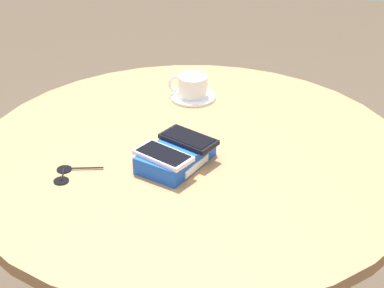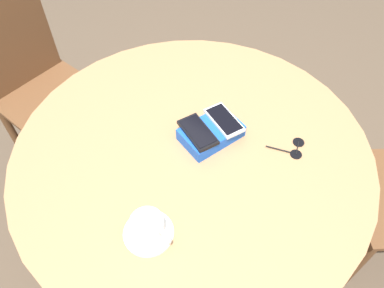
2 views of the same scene
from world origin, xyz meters
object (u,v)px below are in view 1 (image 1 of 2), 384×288
coffee_cup (192,85)px  sunglasses (66,174)px  saucer (193,97)px  phone_box (176,156)px  phone_black (188,139)px  phone_white (163,155)px  round_table (192,187)px

coffee_cup → sunglasses: (-0.49, 0.16, -0.04)m
saucer → sunglasses: 0.52m
phone_box → phone_black: bearing=-21.3°
phone_white → coffee_cup: 0.42m
phone_box → phone_white: 0.06m
phone_white → phone_black: 0.10m
coffee_cup → phone_white: bearing=-172.4°
phone_box → saucer: phone_box is taller
round_table → sunglasses: (-0.19, 0.25, 0.11)m
round_table → phone_black: size_ratio=7.24×
phone_box → phone_white: (-0.05, 0.01, 0.03)m
coffee_cup → phone_black: bearing=-165.0°
sunglasses → coffee_cup: bearing=-18.5°
phone_white → sunglasses: size_ratio=1.41×
phone_black → phone_white: bearing=160.8°
phone_white → coffee_cup: coffee_cup is taller
round_table → phone_black: (-0.03, 0.00, 0.16)m
round_table → sunglasses: bearing=127.5°
sunglasses → round_table: bearing=-52.5°
phone_box → phone_black: phone_black is taller
round_table → phone_box: size_ratio=5.31×
phone_white → coffee_cup: size_ratio=1.29×
coffee_cup → saucer: bearing=-86.0°
phone_box → sunglasses: phone_box is taller
round_table → phone_box: 0.15m
phone_black → sunglasses: phone_black is taller
phone_box → saucer: size_ratio=1.58×
phone_box → sunglasses: 0.26m
phone_white → round_table: bearing=-16.0°
saucer → phone_white: bearing=-172.8°
phone_white → coffee_cup: (0.41, 0.06, -0.01)m
phone_white → sunglasses: 0.24m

